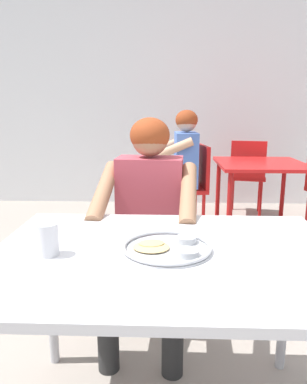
{
  "coord_description": "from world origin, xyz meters",
  "views": [
    {
      "loc": [
        -0.05,
        -1.15,
        1.2
      ],
      "look_at": [
        -0.1,
        0.25,
        0.88
      ],
      "focal_mm": 33.76,
      "sensor_mm": 36.0,
      "label": 1
    }
  ],
  "objects_px": {
    "chair_red_far": "(247,173)",
    "table_background_red": "(260,172)",
    "chair_foreground": "(152,236)",
    "chair_red_left": "(192,182)",
    "drinking_cup": "(48,238)",
    "table_foreground": "(167,271)",
    "patron_background": "(176,162)",
    "diner_foreground": "(148,212)",
    "thali_tray": "(168,247)"
  },
  "relations": [
    {
      "from": "table_foreground",
      "to": "chair_foreground",
      "type": "relative_size",
      "value": 1.45
    },
    {
      "from": "chair_red_left",
      "to": "drinking_cup",
      "type": "bearing_deg",
      "value": -105.25
    },
    {
      "from": "thali_tray",
      "to": "patron_background",
      "type": "distance_m",
      "value": 2.21
    },
    {
      "from": "chair_red_far",
      "to": "table_foreground",
      "type": "bearing_deg",
      "value": -107.35
    },
    {
      "from": "thali_tray",
      "to": "chair_red_far",
      "type": "xyz_separation_m",
      "value": [
        0.9,
        2.86,
        -0.24
      ]
    },
    {
      "from": "thali_tray",
      "to": "chair_red_left",
      "type": "xyz_separation_m",
      "value": [
        0.24,
        2.28,
        -0.23
      ]
    },
    {
      "from": "table_foreground",
      "to": "patron_background",
      "type": "xyz_separation_m",
      "value": [
        0.08,
        2.22,
        0.05
      ]
    },
    {
      "from": "table_background_red",
      "to": "chair_red_far",
      "type": "distance_m",
      "value": 0.66
    },
    {
      "from": "drinking_cup",
      "to": "chair_red_far",
      "type": "height_order",
      "value": "chair_red_far"
    },
    {
      "from": "patron_background",
      "to": "table_background_red",
      "type": "bearing_deg",
      "value": 0.34
    },
    {
      "from": "table_background_red",
      "to": "patron_background",
      "type": "height_order",
      "value": "patron_background"
    },
    {
      "from": "table_foreground",
      "to": "patron_background",
      "type": "bearing_deg",
      "value": 87.92
    },
    {
      "from": "chair_red_left",
      "to": "patron_background",
      "type": "height_order",
      "value": "patron_background"
    },
    {
      "from": "chair_foreground",
      "to": "drinking_cup",
      "type": "bearing_deg",
      "value": -108.97
    },
    {
      "from": "thali_tray",
      "to": "chair_red_far",
      "type": "distance_m",
      "value": 3.0
    },
    {
      "from": "table_background_red",
      "to": "patron_background",
      "type": "distance_m",
      "value": 0.8
    },
    {
      "from": "thali_tray",
      "to": "diner_foreground",
      "type": "bearing_deg",
      "value": 99.37
    },
    {
      "from": "thali_tray",
      "to": "patron_background",
      "type": "bearing_deg",
      "value": 87.95
    },
    {
      "from": "drinking_cup",
      "to": "chair_red_far",
      "type": "bearing_deg",
      "value": 66.11
    },
    {
      "from": "thali_tray",
      "to": "diner_foreground",
      "type": "xyz_separation_m",
      "value": [
        -0.1,
        0.61,
        -0.05
      ]
    },
    {
      "from": "chair_red_left",
      "to": "thali_tray",
      "type": "bearing_deg",
      "value": -96.06
    },
    {
      "from": "diner_foreground",
      "to": "patron_background",
      "type": "xyz_separation_m",
      "value": [
        0.18,
        1.59,
        0.02
      ]
    },
    {
      "from": "table_background_red",
      "to": "chair_red_left",
      "type": "height_order",
      "value": "chair_red_left"
    },
    {
      "from": "chair_red_far",
      "to": "drinking_cup",
      "type": "bearing_deg",
      "value": -113.89
    },
    {
      "from": "drinking_cup",
      "to": "diner_foreground",
      "type": "xyz_separation_m",
      "value": [
        0.29,
        0.66,
        -0.1
      ]
    },
    {
      "from": "thali_tray",
      "to": "drinking_cup",
      "type": "relative_size",
      "value": 2.83
    },
    {
      "from": "chair_red_left",
      "to": "table_background_red",
      "type": "bearing_deg",
      "value": -6.07
    },
    {
      "from": "drinking_cup",
      "to": "chair_foreground",
      "type": "relative_size",
      "value": 0.13
    },
    {
      "from": "table_foreground",
      "to": "chair_foreground",
      "type": "bearing_deg",
      "value": 95.83
    },
    {
      "from": "thali_tray",
      "to": "drinking_cup",
      "type": "xyz_separation_m",
      "value": [
        -0.39,
        -0.05,
        0.05
      ]
    },
    {
      "from": "thali_tray",
      "to": "table_foreground",
      "type": "bearing_deg",
      "value": -96.34
    },
    {
      "from": "table_foreground",
      "to": "drinking_cup",
      "type": "relative_size",
      "value": 11.11
    },
    {
      "from": "chair_foreground",
      "to": "diner_foreground",
      "type": "relative_size",
      "value": 0.71
    },
    {
      "from": "drinking_cup",
      "to": "patron_background",
      "type": "distance_m",
      "value": 2.31
    },
    {
      "from": "drinking_cup",
      "to": "chair_red_left",
      "type": "distance_m",
      "value": 2.43
    },
    {
      "from": "chair_red_left",
      "to": "chair_foreground",
      "type": "bearing_deg",
      "value": -102.88
    },
    {
      "from": "table_foreground",
      "to": "thali_tray",
      "type": "distance_m",
      "value": 0.08
    },
    {
      "from": "chair_red_far",
      "to": "diner_foreground",
      "type": "bearing_deg",
      "value": -113.91
    },
    {
      "from": "chair_foreground",
      "to": "chair_red_left",
      "type": "height_order",
      "value": "chair_red_left"
    },
    {
      "from": "table_foreground",
      "to": "chair_red_left",
      "type": "xyz_separation_m",
      "value": [
        0.24,
        2.29,
        -0.15
      ]
    },
    {
      "from": "table_foreground",
      "to": "chair_red_far",
      "type": "distance_m",
      "value": 3.01
    },
    {
      "from": "chair_foreground",
      "to": "chair_red_far",
      "type": "height_order",
      "value": "chair_red_far"
    },
    {
      "from": "table_foreground",
      "to": "patron_background",
      "type": "height_order",
      "value": "patron_background"
    },
    {
      "from": "chair_red_far",
      "to": "table_background_red",
      "type": "bearing_deg",
      "value": -92.18
    },
    {
      "from": "diner_foreground",
      "to": "table_background_red",
      "type": "xyz_separation_m",
      "value": [
        0.97,
        1.6,
        -0.07
      ]
    },
    {
      "from": "chair_red_left",
      "to": "chair_red_far",
      "type": "relative_size",
      "value": 1.0
    },
    {
      "from": "chair_foreground",
      "to": "chair_red_left",
      "type": "xyz_separation_m",
      "value": [
        0.33,
        1.44,
        0.03
      ]
    },
    {
      "from": "drinking_cup",
      "to": "diner_foreground",
      "type": "height_order",
      "value": "diner_foreground"
    },
    {
      "from": "thali_tray",
      "to": "chair_red_left",
      "type": "height_order",
      "value": "chair_red_left"
    },
    {
      "from": "diner_foreground",
      "to": "chair_red_left",
      "type": "distance_m",
      "value": 1.71
    }
  ]
}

